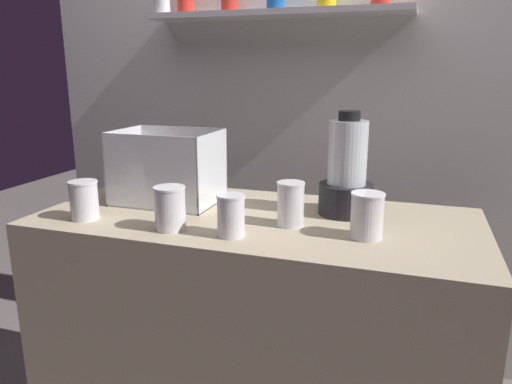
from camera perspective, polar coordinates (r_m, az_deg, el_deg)
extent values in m
cube|color=tan|center=(1.73, 0.00, -17.23)|extent=(1.40, 0.64, 0.90)
cube|color=silver|center=(2.22, 6.42, 11.53)|extent=(2.60, 0.04, 2.50)
cube|color=silver|center=(2.15, 2.33, 20.39)|extent=(1.13, 0.20, 0.02)
cylinder|color=red|center=(2.32, -8.36, 21.46)|extent=(0.08, 0.08, 0.11)
cylinder|color=red|center=(2.24, -3.15, 21.86)|extent=(0.08, 0.08, 0.11)
cylinder|color=white|center=(2.35, -10.93, 21.48)|extent=(0.08, 0.08, 0.13)
cube|color=white|center=(1.74, -10.32, -1.03)|extent=(0.35, 0.25, 0.01)
cube|color=white|center=(1.61, -12.56, 2.14)|extent=(0.35, 0.01, 0.25)
cube|color=white|center=(1.81, -8.68, 3.70)|extent=(0.35, 0.01, 0.25)
cube|color=white|center=(1.80, -15.34, 3.26)|extent=(0.01, 0.25, 0.25)
cube|color=white|center=(1.63, -5.18, 2.63)|extent=(0.01, 0.25, 0.25)
cone|color=orange|center=(1.72, -10.96, -0.49)|extent=(0.09, 0.17, 0.03)
cone|color=orange|center=(1.68, -8.87, -0.67)|extent=(0.15, 0.13, 0.04)
cone|color=orange|center=(1.71, -8.49, -0.43)|extent=(0.09, 0.19, 0.04)
cone|color=orange|center=(1.74, -8.82, -0.27)|extent=(0.13, 0.16, 0.03)
cone|color=orange|center=(1.69, -8.79, 0.42)|extent=(0.19, 0.08, 0.03)
cone|color=orange|center=(1.73, -10.24, 0.50)|extent=(0.18, 0.04, 0.03)
cone|color=orange|center=(1.77, -11.91, 0.70)|extent=(0.18, 0.07, 0.03)
cone|color=orange|center=(1.71, -11.15, 0.29)|extent=(0.15, 0.13, 0.03)
cone|color=orange|center=(1.74, -12.70, 1.39)|extent=(0.12, 0.16, 0.03)
cone|color=orange|center=(1.73, -11.46, 1.59)|extent=(0.12, 0.16, 0.03)
cylinder|color=black|center=(1.58, 10.59, -0.81)|extent=(0.17, 0.17, 0.10)
cylinder|color=silver|center=(1.55, 10.84, 4.60)|extent=(0.12, 0.12, 0.20)
cylinder|color=yellow|center=(1.57, 10.70, 1.66)|extent=(0.11, 0.11, 0.04)
cylinder|color=black|center=(1.54, 11.05, 8.88)|extent=(0.07, 0.07, 0.03)
cylinder|color=white|center=(1.59, -19.74, -1.02)|extent=(0.09, 0.09, 0.12)
cylinder|color=yellow|center=(1.60, -19.66, -1.89)|extent=(0.08, 0.08, 0.07)
cylinder|color=white|center=(1.58, -19.92, 1.11)|extent=(0.09, 0.09, 0.01)
cylinder|color=white|center=(1.42, -10.17, -2.03)|extent=(0.09, 0.09, 0.12)
cylinder|color=orange|center=(1.43, -10.14, -2.83)|extent=(0.08, 0.08, 0.08)
cylinder|color=white|center=(1.41, -10.29, 0.50)|extent=(0.09, 0.09, 0.01)
cylinder|color=white|center=(1.35, -3.00, -2.93)|extent=(0.08, 0.08, 0.11)
cylinder|color=yellow|center=(1.35, -3.00, -3.29)|extent=(0.07, 0.07, 0.10)
cylinder|color=white|center=(1.33, -3.03, -0.45)|extent=(0.08, 0.08, 0.01)
cylinder|color=white|center=(1.44, 4.12, -1.55)|extent=(0.08, 0.08, 0.13)
cylinder|color=orange|center=(1.44, 4.11, -2.13)|extent=(0.07, 0.07, 0.10)
cylinder|color=white|center=(1.42, 4.17, 1.04)|extent=(0.08, 0.08, 0.01)
cylinder|color=white|center=(1.37, 13.03, -2.87)|extent=(0.09, 0.09, 0.12)
cylinder|color=maroon|center=(1.37, 12.98, -3.81)|extent=(0.08, 0.08, 0.08)
cylinder|color=white|center=(1.35, 13.19, -0.24)|extent=(0.09, 0.09, 0.01)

